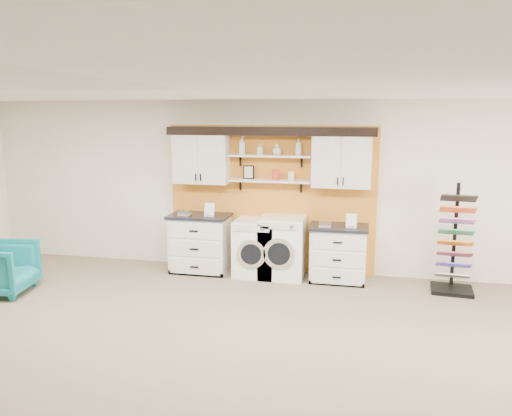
% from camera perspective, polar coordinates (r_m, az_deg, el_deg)
% --- Properties ---
extents(floor, '(10.00, 10.00, 0.00)m').
position_cam_1_polar(floor, '(4.97, -7.16, -20.86)').
color(floor, '#89775C').
rests_on(floor, ground).
extents(ceiling, '(10.00, 10.00, 0.00)m').
position_cam_1_polar(ceiling, '(4.24, -8.08, 13.37)').
color(ceiling, white).
rests_on(ceiling, wall_back).
extents(wall_back, '(10.00, 0.00, 10.00)m').
position_cam_1_polar(wall_back, '(8.20, 1.78, 2.42)').
color(wall_back, '#EFE4CE').
rests_on(wall_back, floor).
extents(accent_panel, '(3.40, 0.07, 2.40)m').
position_cam_1_polar(accent_panel, '(8.20, 1.73, 1.00)').
color(accent_panel, orange).
rests_on(accent_panel, wall_back).
extents(upper_cabinet_left, '(0.90, 0.35, 0.84)m').
position_cam_1_polar(upper_cabinet_left, '(8.22, -6.27, 5.75)').
color(upper_cabinet_left, silver).
rests_on(upper_cabinet_left, wall_back).
extents(upper_cabinet_right, '(0.90, 0.35, 0.84)m').
position_cam_1_polar(upper_cabinet_right, '(7.81, 9.75, 5.39)').
color(upper_cabinet_right, silver).
rests_on(upper_cabinet_right, wall_back).
extents(shelf_lower, '(1.32, 0.28, 0.03)m').
position_cam_1_polar(shelf_lower, '(7.98, 1.53, 3.13)').
color(shelf_lower, silver).
rests_on(shelf_lower, wall_back).
extents(shelf_upper, '(1.32, 0.28, 0.03)m').
position_cam_1_polar(shelf_upper, '(7.94, 1.55, 5.99)').
color(shelf_upper, silver).
rests_on(shelf_upper, wall_back).
extents(crown_molding, '(3.30, 0.41, 0.13)m').
position_cam_1_polar(crown_molding, '(7.93, 1.58, 8.86)').
color(crown_molding, black).
rests_on(crown_molding, wall_back).
extents(picture_frame, '(0.18, 0.02, 0.22)m').
position_cam_1_polar(picture_frame, '(8.09, -0.85, 4.12)').
color(picture_frame, black).
rests_on(picture_frame, shelf_lower).
extents(canister_red, '(0.11, 0.11, 0.16)m').
position_cam_1_polar(canister_red, '(7.95, 2.25, 3.79)').
color(canister_red, red).
rests_on(canister_red, shelf_lower).
extents(canister_cream, '(0.10, 0.10, 0.14)m').
position_cam_1_polar(canister_cream, '(7.92, 4.03, 3.66)').
color(canister_cream, silver).
rests_on(canister_cream, shelf_lower).
extents(base_cabinet_left, '(0.98, 0.66, 0.96)m').
position_cam_1_polar(base_cabinet_left, '(8.32, -6.40, -4.00)').
color(base_cabinet_left, silver).
rests_on(base_cabinet_left, floor).
extents(base_cabinet_right, '(0.90, 0.66, 0.88)m').
position_cam_1_polar(base_cabinet_right, '(7.93, 9.37, -5.11)').
color(base_cabinet_right, silver).
rests_on(base_cabinet_right, floor).
extents(washer, '(0.65, 0.71, 0.91)m').
position_cam_1_polar(washer, '(8.08, -0.04, -4.54)').
color(washer, white).
rests_on(washer, floor).
extents(dryer, '(0.70, 0.71, 0.98)m').
position_cam_1_polar(dryer, '(8.00, 3.04, -4.49)').
color(dryer, white).
rests_on(dryer, floor).
extents(sample_rack, '(0.63, 0.54, 1.60)m').
position_cam_1_polar(sample_rack, '(7.88, 21.68, -5.29)').
color(sample_rack, black).
rests_on(sample_rack, floor).
extents(armchair, '(0.93, 0.91, 0.75)m').
position_cam_1_polar(armchair, '(8.20, -27.01, -6.14)').
color(armchair, '#117982').
rests_on(armchair, floor).
extents(soap_bottle_a, '(0.15, 0.15, 0.28)m').
position_cam_1_polar(soap_bottle_a, '(8.02, -1.60, 7.16)').
color(soap_bottle_a, silver).
rests_on(soap_bottle_a, shelf_upper).
extents(soap_bottle_b, '(0.09, 0.09, 0.17)m').
position_cam_1_polar(soap_bottle_b, '(7.96, 0.49, 6.74)').
color(soap_bottle_b, silver).
rests_on(soap_bottle_b, shelf_upper).
extents(soap_bottle_c, '(0.18, 0.18, 0.18)m').
position_cam_1_polar(soap_bottle_c, '(7.91, 2.42, 6.72)').
color(soap_bottle_c, silver).
rests_on(soap_bottle_c, shelf_upper).
extents(soap_bottle_d, '(0.13, 0.13, 0.26)m').
position_cam_1_polar(soap_bottle_d, '(7.86, 4.86, 6.96)').
color(soap_bottle_d, silver).
rests_on(soap_bottle_d, shelf_upper).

